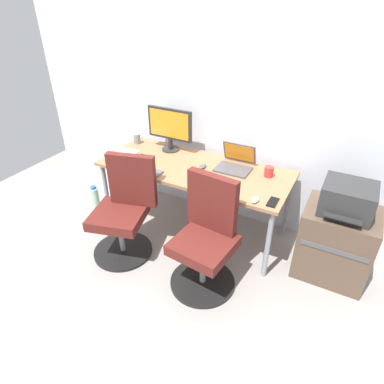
{
  "coord_description": "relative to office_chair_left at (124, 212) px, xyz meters",
  "views": [
    {
      "loc": [
        1.25,
        -2.42,
        2.11
      ],
      "look_at": [
        0.0,
        -0.05,
        0.46
      ],
      "focal_mm": 30.92,
      "sensor_mm": 36.0,
      "label": 1
    }
  ],
  "objects": [
    {
      "name": "ground_plane",
      "position": [
        0.4,
        0.58,
        -0.42
      ],
      "size": [
        5.28,
        5.28,
        0.0
      ],
      "primitive_type": "plane",
      "color": "gray"
    },
    {
      "name": "back_wall",
      "position": [
        0.4,
        1.03,
        0.88
      ],
      "size": [
        4.4,
        0.04,
        2.6
      ],
      "primitive_type": "cube",
      "color": "silver",
      "rests_on": "ground"
    },
    {
      "name": "desk",
      "position": [
        0.4,
        0.58,
        0.22
      ],
      "size": [
        1.78,
        0.73,
        0.7
      ],
      "color": "#996B47",
      "rests_on": "ground"
    },
    {
      "name": "office_chair_left",
      "position": [
        0.0,
        0.0,
        0.0
      ],
      "size": [
        0.54,
        0.54,
        0.94
      ],
      "color": "black",
      "rests_on": "ground"
    },
    {
      "name": "office_chair_right",
      "position": [
        0.81,
        0.0,
        0.0
      ],
      "size": [
        0.54,
        0.54,
        0.94
      ],
      "color": "black",
      "rests_on": "ground"
    },
    {
      "name": "side_cabinet",
      "position": [
        1.71,
        0.59,
        -0.11
      ],
      "size": [
        0.56,
        0.48,
        0.63
      ],
      "color": "brown",
      "rests_on": "ground"
    },
    {
      "name": "printer",
      "position": [
        1.71,
        0.59,
        0.33
      ],
      "size": [
        0.38,
        0.4,
        0.24
      ],
      "color": "#2D2D2D",
      "rests_on": "side_cabinet"
    },
    {
      "name": "water_bottle_on_floor",
      "position": [
        -0.7,
        0.35,
        -0.28
      ],
      "size": [
        0.09,
        0.09,
        0.31
      ],
      "color": "#A5D8B2",
      "rests_on": "ground"
    },
    {
      "name": "desktop_monitor",
      "position": [
        0.0,
        0.81,
        0.53
      ],
      "size": [
        0.48,
        0.18,
        0.43
      ],
      "color": "#262626",
      "rests_on": "desk"
    },
    {
      "name": "open_laptop",
      "position": [
        0.74,
        0.75,
        0.33
      ],
      "size": [
        0.31,
        0.3,
        0.22
      ],
      "color": "#4C4C51",
      "rests_on": "desk"
    },
    {
      "name": "keyboard_by_monitor",
      "position": [
        0.04,
        0.3,
        0.29
      ],
      "size": [
        0.34,
        0.12,
        0.02
      ],
      "primitive_type": "cube",
      "color": "#515156",
      "rests_on": "desk"
    },
    {
      "name": "keyboard_by_laptop",
      "position": [
        0.7,
        0.3,
        0.29
      ],
      "size": [
        0.34,
        0.12,
        0.02
      ],
      "primitive_type": "cube",
      "color": "#2D2D2D",
      "rests_on": "desk"
    },
    {
      "name": "mouse_by_monitor",
      "position": [
        0.47,
        0.6,
        0.3
      ],
      "size": [
        0.06,
        0.1,
        0.03
      ],
      "primitive_type": "ellipsoid",
      "color": "#515156",
      "rests_on": "desk"
    },
    {
      "name": "mouse_by_laptop",
      "position": [
        1.08,
        0.29,
        0.3
      ],
      "size": [
        0.06,
        0.1,
        0.03
      ],
      "primitive_type": "ellipsoid",
      "color": "silver",
      "rests_on": "desk"
    },
    {
      "name": "coffee_mug",
      "position": [
        1.05,
        0.73,
        0.33
      ],
      "size": [
        0.08,
        0.08,
        0.09
      ],
      "primitive_type": "cylinder",
      "color": "red",
      "rests_on": "desk"
    },
    {
      "name": "pen_cup",
      "position": [
        -0.39,
        0.79,
        0.33
      ],
      "size": [
        0.07,
        0.07,
        0.1
      ],
      "primitive_type": "cylinder",
      "color": "slate",
      "rests_on": "desk"
    },
    {
      "name": "phone_near_monitor",
      "position": [
        -0.16,
        0.51,
        0.28
      ],
      "size": [
        0.07,
        0.14,
        0.01
      ],
      "primitive_type": "cube",
      "color": "black",
      "rests_on": "desk"
    },
    {
      "name": "phone_near_laptop",
      "position": [
        1.21,
        0.33,
        0.28
      ],
      "size": [
        0.07,
        0.14,
        0.01
      ],
      "primitive_type": "cube",
      "color": "black",
      "rests_on": "desk"
    },
    {
      "name": "paper_pile",
      "position": [
        -0.35,
        0.47,
        0.29
      ],
      "size": [
        0.21,
        0.3,
        0.01
      ],
      "primitive_type": "cube",
      "color": "white",
      "rests_on": "desk"
    }
  ]
}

